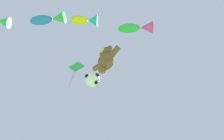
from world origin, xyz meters
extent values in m
ellipsoid|color=brown|center=(1.28, 4.35, 8.81)|extent=(0.90, 0.77, 1.10)
sphere|color=brown|center=(1.28, 4.35, 9.62)|extent=(0.76, 0.76, 0.76)
sphere|color=beige|center=(1.28, 4.02, 9.57)|extent=(0.32, 0.32, 0.32)
sphere|color=brown|center=(1.00, 4.35, 9.92)|extent=(0.31, 0.31, 0.31)
cylinder|color=brown|center=(0.62, 4.35, 9.00)|extent=(0.65, 0.29, 0.51)
sphere|color=brown|center=(1.03, 4.35, 8.28)|extent=(0.41, 0.41, 0.41)
sphere|color=brown|center=(1.55, 4.35, 9.92)|extent=(0.31, 0.31, 0.31)
cylinder|color=brown|center=(1.93, 4.35, 9.00)|extent=(0.65, 0.29, 0.51)
sphere|color=brown|center=(1.52, 4.35, 8.28)|extent=(0.41, 0.41, 0.41)
sphere|color=white|center=(0.49, 4.23, 7.88)|extent=(0.73, 0.73, 0.73)
sphere|color=black|center=(0.83, 4.23, 7.88)|extent=(0.20, 0.20, 0.20)
sphere|color=black|center=(0.42, 4.45, 8.12)|extent=(0.20, 0.20, 0.20)
sphere|color=black|center=(0.49, 3.90, 7.83)|extent=(0.20, 0.20, 0.20)
sphere|color=black|center=(0.65, 4.34, 7.61)|extent=(0.20, 0.20, 0.20)
ellipsoid|color=green|center=(2.83, 4.72, 11.37)|extent=(1.38, 1.34, 0.49)
cone|color=#E53F9E|center=(3.59, 5.43, 11.37)|extent=(1.03, 1.03, 0.72)
sphere|color=black|center=(2.51, 4.42, 11.50)|extent=(0.13, 0.13, 0.13)
ellipsoid|color=yellow|center=(0.92, 2.28, 11.87)|extent=(1.17, 1.20, 0.52)
cone|color=#19ADB2|center=(1.48, 2.89, 11.87)|extent=(0.96, 0.95, 0.76)
sphere|color=black|center=(0.69, 2.02, 12.01)|extent=(0.13, 0.13, 0.13)
ellipsoid|color=blue|center=(-0.57, 0.61, 11.50)|extent=(1.44, 1.32, 0.50)
cone|color=green|center=(0.26, 1.28, 11.50)|extent=(1.05, 1.05, 0.73)
sphere|color=black|center=(-0.92, 0.33, 11.63)|extent=(0.13, 0.13, 0.13)
cone|color=green|center=(-2.44, -1.03, 11.77)|extent=(0.97, 0.95, 0.73)
cube|color=green|center=(-2.28, 4.45, 12.47)|extent=(1.02, 0.89, 1.34)
cylinder|color=purple|center=(-2.45, 4.45, 11.04)|extent=(0.03, 0.07, 2.02)
cylinder|color=purple|center=(-2.11, 4.42, 11.24)|extent=(0.03, 0.16, 1.61)
camera|label=1|loc=(4.71, 1.42, 1.05)|focal=28.00mm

